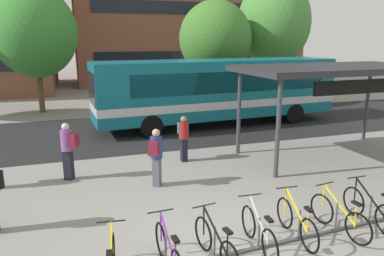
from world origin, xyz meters
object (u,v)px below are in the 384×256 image
at_px(commuter_maroon_pack_0, 68,147).
at_px(street_tree_3, 215,39).
at_px(city_bus, 217,89).
at_px(street_tree_1, 274,23).
at_px(parked_bicycle_silver_3, 259,232).
at_px(parked_bicycle_yellow_5, 339,217).
at_px(transit_shelter, 335,71).
at_px(parked_bicycle_black_6, 370,209).
at_px(parked_bicycle_yellow_4, 296,222).
at_px(parked_bicycle_black_2, 216,245).
at_px(street_tree_2, 35,32).
at_px(commuter_teal_pack_3, 184,135).
at_px(commuter_maroon_pack_2, 156,154).
at_px(parked_bicycle_purple_1, 169,252).

relative_size(commuter_maroon_pack_0, street_tree_3, 0.27).
xyz_separation_m(city_bus, street_tree_1, (6.49, 5.99, 3.45)).
bearing_deg(parked_bicycle_silver_3, parked_bicycle_yellow_5, -85.65).
relative_size(transit_shelter, commuter_maroon_pack_0, 3.88).
relative_size(parked_bicycle_silver_3, parked_bicycle_black_6, 1.00).
relative_size(parked_bicycle_yellow_4, commuter_maroon_pack_0, 0.97).
height_order(parked_bicycle_black_2, street_tree_2, street_tree_2).
height_order(commuter_teal_pack_3, street_tree_2, street_tree_2).
distance_m(parked_bicycle_yellow_4, transit_shelter, 6.96).
height_order(city_bus, commuter_maroon_pack_2, city_bus).
relative_size(parked_bicycle_yellow_5, parked_bicycle_black_6, 0.99).
distance_m(parked_bicycle_yellow_4, commuter_teal_pack_3, 5.77).
relative_size(city_bus, parked_bicycle_silver_3, 7.05).
relative_size(parked_bicycle_purple_1, street_tree_1, 0.21).
distance_m(parked_bicycle_black_6, transit_shelter, 5.90).
bearing_deg(parked_bicycle_black_2, street_tree_1, -40.81).
relative_size(parked_bicycle_black_2, street_tree_3, 0.26).
relative_size(parked_bicycle_black_2, street_tree_2, 0.24).
relative_size(parked_bicycle_purple_1, parked_bicycle_black_6, 1.00).
height_order(transit_shelter, street_tree_3, street_tree_3).
bearing_deg(street_tree_3, commuter_maroon_pack_0, -130.50).
relative_size(city_bus, parked_bicycle_black_2, 7.09).
bearing_deg(parked_bicycle_yellow_4, commuter_maroon_pack_0, 45.88).
bearing_deg(city_bus, parked_bicycle_black_2, 64.66).
bearing_deg(street_tree_1, commuter_maroon_pack_0, -139.81).
height_order(parked_bicycle_black_2, parked_bicycle_yellow_4, same).
xyz_separation_m(parked_bicycle_black_2, street_tree_1, (10.83, 16.74, 4.84)).
relative_size(commuter_maroon_pack_2, street_tree_1, 0.21).
relative_size(parked_bicycle_purple_1, parked_bicycle_yellow_4, 1.00).
height_order(parked_bicycle_yellow_5, commuter_maroon_pack_0, commuter_maroon_pack_0).
relative_size(parked_bicycle_black_6, street_tree_2, 0.24).
height_order(commuter_maroon_pack_2, commuter_teal_pack_3, commuter_maroon_pack_2).
xyz_separation_m(parked_bicycle_yellow_4, parked_bicycle_yellow_5, (1.03, -0.09, 0.00)).
height_order(parked_bicycle_silver_3, parked_bicycle_black_6, same).
distance_m(parked_bicycle_black_6, street_tree_2, 18.90).
bearing_deg(transit_shelter, street_tree_3, 89.89).
relative_size(commuter_teal_pack_3, street_tree_2, 0.23).
distance_m(commuter_maroon_pack_0, commuter_maroon_pack_2, 2.75).
xyz_separation_m(city_bus, parked_bicycle_yellow_5, (-1.36, -10.57, -1.39)).
bearing_deg(transit_shelter, parked_bicycle_silver_3, -139.90).
bearing_deg(commuter_maroon_pack_2, parked_bicycle_purple_1, -159.44).
relative_size(parked_bicycle_yellow_4, commuter_maroon_pack_2, 1.01).
relative_size(parked_bicycle_silver_3, parked_bicycle_yellow_5, 1.00).
height_order(parked_bicycle_silver_3, street_tree_1, street_tree_1).
xyz_separation_m(parked_bicycle_yellow_5, commuter_maroon_pack_2, (-3.22, 3.84, 0.60)).
height_order(commuter_maroon_pack_2, street_tree_2, street_tree_2).
bearing_deg(street_tree_3, parked_bicycle_black_2, -111.54).
bearing_deg(parked_bicycle_yellow_4, commuter_maroon_pack_2, 34.15).
xyz_separation_m(parked_bicycle_yellow_5, street_tree_3, (3.21, 15.52, 3.81)).
distance_m(city_bus, parked_bicycle_black_2, 11.68).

